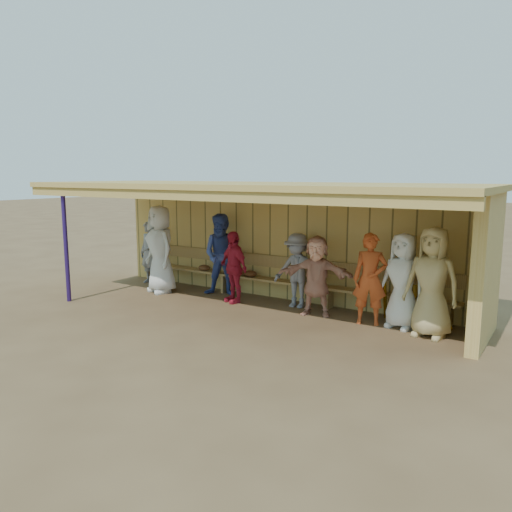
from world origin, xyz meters
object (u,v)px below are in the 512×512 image
(player_a, at_px, (149,253))
(player_g, at_px, (370,279))
(player_c, at_px, (223,255))
(player_h, at_px, (432,282))
(player_d, at_px, (233,267))
(player_f, at_px, (316,276))
(player_b, at_px, (160,249))
(bench, at_px, (275,275))
(player_e, at_px, (297,271))
(player_extra, at_px, (402,281))

(player_a, height_order, player_g, player_g)
(player_c, bearing_deg, player_h, -25.90)
(player_d, distance_m, player_f, 1.89)
(player_b, distance_m, player_g, 4.86)
(player_d, xyz_separation_m, bench, (0.62, 0.67, -0.22))
(player_d, relative_size, player_e, 1.00)
(player_b, relative_size, player_d, 1.32)
(bench, bearing_deg, player_c, -165.39)
(player_g, xyz_separation_m, player_extra, (0.55, 0.09, 0.02))
(player_c, xyz_separation_m, bench, (1.17, 0.31, -0.38))
(bench, bearing_deg, player_e, -24.07)
(player_c, bearing_deg, player_e, -20.29)
(player_b, height_order, player_g, player_b)
(player_extra, xyz_separation_m, bench, (-2.87, 0.53, -0.31))
(player_b, distance_m, player_e, 3.27)
(player_c, xyz_separation_m, player_f, (2.44, -0.32, -0.14))
(player_c, bearing_deg, bench, -5.68)
(player_g, bearing_deg, player_extra, -9.18)
(player_h, bearing_deg, player_e, 177.38)
(player_d, bearing_deg, player_h, 20.78)
(player_d, relative_size, player_extra, 0.90)
(player_d, relative_size, player_f, 0.98)
(player_c, xyz_separation_m, player_d, (0.55, -0.37, -0.16))
(player_b, bearing_deg, bench, 38.67)
(player_a, height_order, bench, player_a)
(player_f, relative_size, bench, 0.20)
(player_e, distance_m, bench, 0.78)
(player_d, bearing_deg, player_b, -153.32)
(player_g, bearing_deg, player_c, 156.83)
(player_e, relative_size, player_f, 0.98)
(player_e, xyz_separation_m, player_g, (1.64, -0.31, 0.07))
(player_d, height_order, player_e, player_e)
(player_d, bearing_deg, player_e, 37.72)
(player_c, distance_m, bench, 1.27)
(player_h, height_order, player_extra, player_h)
(player_d, height_order, player_extra, player_extra)
(player_a, distance_m, player_g, 5.75)
(player_g, bearing_deg, player_e, 151.15)
(player_c, bearing_deg, player_a, 159.71)
(player_c, distance_m, player_g, 3.51)
(player_g, height_order, player_extra, player_extra)
(player_b, distance_m, player_f, 3.82)
(player_b, xyz_separation_m, player_g, (4.86, 0.21, -0.17))
(player_a, height_order, player_e, player_a)
(player_b, distance_m, player_h, 5.96)
(player_extra, bearing_deg, player_h, -11.22)
(player_h, xyz_separation_m, player_extra, (-0.55, 0.23, -0.08))
(player_a, bearing_deg, player_d, 0.14)
(player_b, xyz_separation_m, player_h, (5.96, 0.07, -0.07))
(player_b, relative_size, player_e, 1.32)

